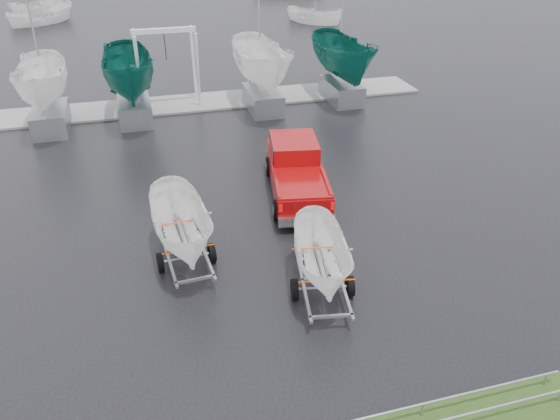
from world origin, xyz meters
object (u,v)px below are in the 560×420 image
object	(u,v)px
pickup_truck	(296,168)
trailer_parked	(178,186)
boat_hoist	(166,57)
trailer_hitched	(324,221)

from	to	relation	value
pickup_truck	trailer_parked	size ratio (longest dim) A/B	1.18
pickup_truck	boat_hoist	distance (m)	12.04
trailer_hitched	trailer_parked	size ratio (longest dim) A/B	0.89
trailer_hitched	pickup_truck	bearing A→B (deg)	90.00
pickup_truck	trailer_parked	world-z (taller)	trailer_parked
boat_hoist	pickup_truck	bearing A→B (deg)	-72.15
trailer_parked	boat_hoist	xyz separation A→B (m)	(1.07, 14.99, -0.02)
boat_hoist	trailer_hitched	bearing A→B (deg)	-81.81
pickup_truck	trailer_parked	distance (m)	6.21
trailer_parked	trailer_hitched	bearing A→B (deg)	-38.91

